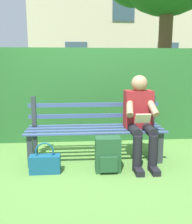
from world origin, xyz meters
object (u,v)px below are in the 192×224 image
person_seated (140,117)px  backpack (108,155)px  park_bench (95,129)px  handbag (45,163)px

person_seated → backpack: person_seated is taller
park_bench → person_seated: bearing=164.4°
handbag → park_bench: bearing=-146.0°
park_bench → handbag: (0.66, 0.44, -0.31)m
person_seated → backpack: bearing=31.1°
handbag → person_seated: bearing=-167.6°
backpack → handbag: size_ratio=1.12×
park_bench → backpack: size_ratio=4.29×
person_seated → backpack: size_ratio=2.69×
person_seated → park_bench: bearing=-15.6°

